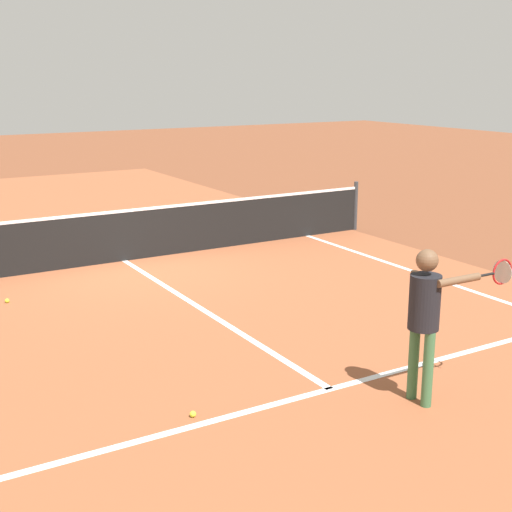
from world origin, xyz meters
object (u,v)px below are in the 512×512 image
(net, at_px, (123,235))
(tennis_ball_mid_court, at_px, (193,414))
(tennis_ball_near_net, at_px, (7,301))
(player_near, at_px, (427,309))

(net, distance_m, tennis_ball_mid_court, 6.43)
(tennis_ball_near_net, bearing_deg, tennis_ball_mid_court, -80.18)
(tennis_ball_near_net, relative_size, tennis_ball_mid_court, 1.00)
(tennis_ball_near_net, distance_m, tennis_ball_mid_court, 4.83)
(tennis_ball_mid_court, bearing_deg, tennis_ball_near_net, 99.82)
(player_near, distance_m, tennis_ball_near_net, 6.51)
(player_near, xyz_separation_m, tennis_ball_mid_court, (-2.23, 0.90, -1.00))
(net, xyz_separation_m, tennis_ball_near_net, (-2.40, -1.46, -0.46))
(net, bearing_deg, player_near, -84.77)
(player_near, bearing_deg, tennis_ball_mid_court, 157.96)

